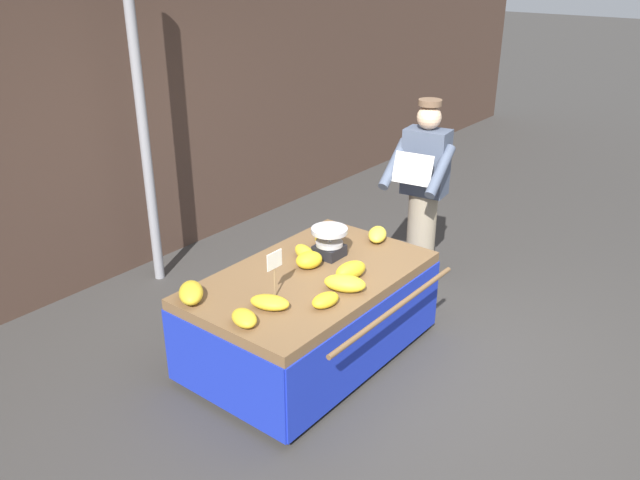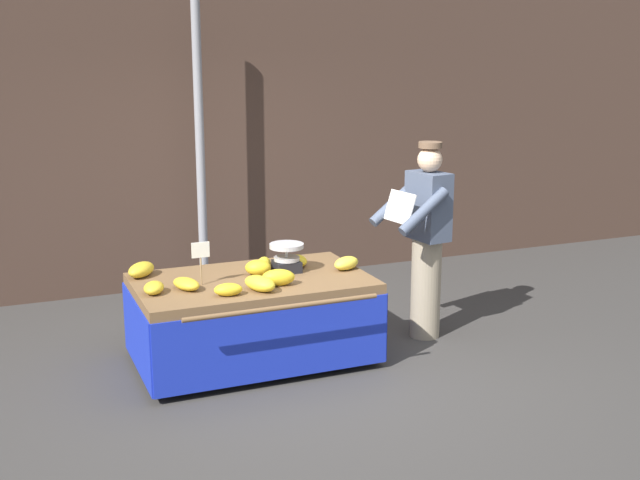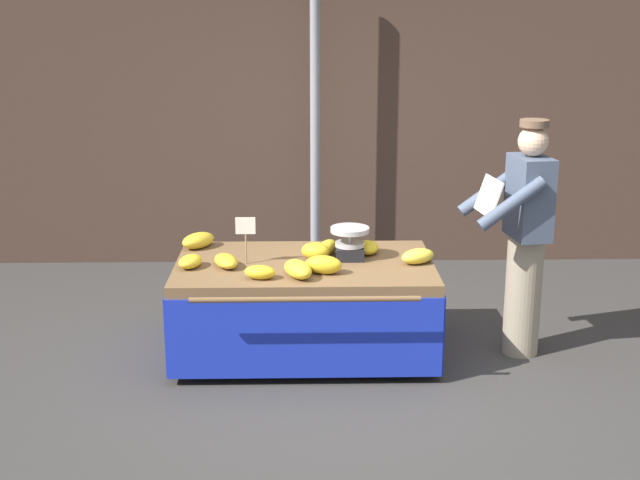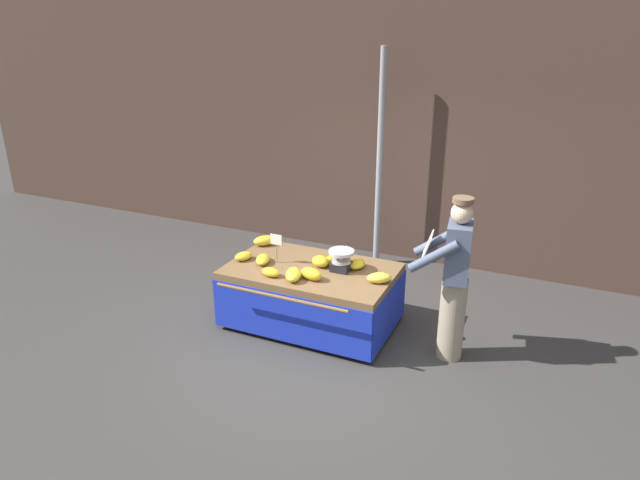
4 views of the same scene
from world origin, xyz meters
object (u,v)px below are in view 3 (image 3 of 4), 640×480
Objects in this scene: banana_bunch_2 at (367,248)px; vendor_person at (525,238)px; banana_bunch_5 at (198,240)px; banana_bunch_8 at (328,247)px; weighing_scale at (350,243)px; price_sign at (246,230)px; banana_bunch_7 at (418,256)px; banana_cart at (305,286)px; banana_bunch_1 at (260,272)px; banana_bunch_4 at (315,251)px; banana_bunch_6 at (324,265)px; banana_bunch_9 at (190,261)px; banana_bunch_0 at (298,269)px; street_pole at (315,117)px; banana_bunch_3 at (226,261)px.

vendor_person is (1.10, -0.22, 0.13)m from banana_bunch_2.
banana_bunch_8 is at bearing -11.10° from banana_bunch_5.
price_sign reaches higher than weighing_scale.
vendor_person is at bearing -4.64° from weighing_scale.
banana_bunch_5 is 1.11× the size of banana_bunch_7.
banana_cart is 6.49× the size of banana_bunch_5.
banana_bunch_4 is (0.38, 0.45, 0.01)m from banana_bunch_1.
banana_bunch_9 is at bearing 170.45° from banana_bunch_6.
banana_bunch_6 reaches higher than banana_bunch_0.
street_pole is 14.02× the size of banana_bunch_1.
banana_bunch_9 is at bearing -162.37° from banana_bunch_8.
banana_cart is at bearing -130.86° from banana_bunch_8.
price_sign reaches higher than banana_bunch_0.
banana_bunch_7 is at bearing 2.36° from banana_bunch_9.
banana_bunch_2 is at bearing 47.11° from banana_bunch_0.
price_sign is at bearing 156.22° from banana_bunch_6.
banana_bunch_8 reaches higher than banana_bunch_1.
price_sign reaches higher than banana_bunch_1.
banana_bunch_3 is (-0.55, -0.10, 0.22)m from banana_cart.
banana_bunch_3 is 0.66m from banana_bunch_4.
banana_bunch_4 is (0.08, 0.08, 0.24)m from banana_cart.
weighing_scale is 0.20m from banana_bunch_2.
banana_bunch_0 reaches higher than banana_bunch_2.
street_pole reaches higher than banana_bunch_5.
banana_bunch_0 is 1.28× the size of banana_bunch_2.
banana_bunch_4 is at bearing -127.73° from banana_bunch_8.
banana_bunch_8 reaches higher than banana_bunch_3.
banana_bunch_5 reaches higher than banana_bunch_8.
vendor_person is (2.11, 0.08, 0.13)m from banana_bunch_3.
banana_bunch_1 is at bearing -173.77° from banana_bunch_0.
banana_bunch_0 is 1.19× the size of banana_bunch_8.
banana_bunch_1 is (0.11, -0.34, -0.20)m from price_sign.
banana_bunch_5 is (-0.50, 0.76, 0.01)m from banana_bunch_1.
banana_bunch_8 is at bearing 159.10° from banana_bunch_7.
banana_bunch_3 is at bearing -63.07° from banana_bunch_5.
banana_bunch_5 is at bearing 132.86° from price_sign.
banana_bunch_4 is at bearing 176.16° from vendor_person.
vendor_person reaches higher than banana_bunch_3.
banana_bunch_5 is 0.17× the size of vendor_person.
banana_bunch_1 is (-0.30, -0.37, 0.23)m from banana_cart.
banana_bunch_4 reaches higher than banana_cart.
banana_bunch_7 is (1.35, 0.06, 0.01)m from banana_bunch_3.
banana_bunch_8 is at bearing 143.89° from weighing_scale.
banana_bunch_5 is at bearing 160.70° from banana_bunch_4.
banana_bunch_4 is at bearing 16.05° from banana_bunch_3.
banana_bunch_4 is 0.94× the size of banana_bunch_9.
banana_bunch_7 is (0.34, -0.25, 0.01)m from banana_bunch_2.
banana_bunch_6 reaches higher than banana_bunch_8.
banana_cart is 7.26× the size of banana_bunch_6.
banana_cart is 0.35m from banana_bunch_8.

